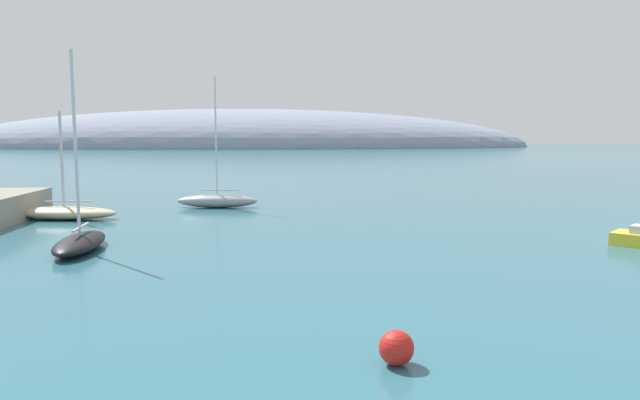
# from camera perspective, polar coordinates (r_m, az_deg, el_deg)

# --- Properties ---
(distant_ridge) EXTENTS (242.84, 79.40, 31.48)m
(distant_ridge) POSITION_cam_1_polar(r_m,az_deg,el_deg) (246.86, -7.58, 5.14)
(distant_ridge) COLOR gray
(distant_ridge) RESTS_ON ground
(sailboat_black_near_shore) EXTENTS (2.25, 6.04, 9.76)m
(sailboat_black_near_shore) POSITION_cam_1_polar(r_m,az_deg,el_deg) (31.17, -22.38, -3.69)
(sailboat_black_near_shore) COLOR black
(sailboat_black_near_shore) RESTS_ON water
(sailboat_grey_mid_mooring) EXTENTS (6.42, 2.30, 10.06)m
(sailboat_grey_mid_mooring) POSITION_cam_1_polar(r_m,az_deg,el_deg) (46.29, -10.01, -0.01)
(sailboat_grey_mid_mooring) COLOR gray
(sailboat_grey_mid_mooring) RESTS_ON water
(sailboat_sand_outer_mooring) EXTENTS (7.35, 3.09, 7.26)m
(sailboat_sand_outer_mooring) POSITION_cam_1_polar(r_m,az_deg,el_deg) (43.00, -23.67, -1.09)
(sailboat_sand_outer_mooring) COLOR #C6B284
(sailboat_sand_outer_mooring) RESTS_ON water
(mooring_buoy_red) EXTENTS (0.89, 0.89, 0.89)m
(mooring_buoy_red) POSITION_cam_1_polar(r_m,az_deg,el_deg) (15.17, 7.46, -14.11)
(mooring_buoy_red) COLOR red
(mooring_buoy_red) RESTS_ON water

